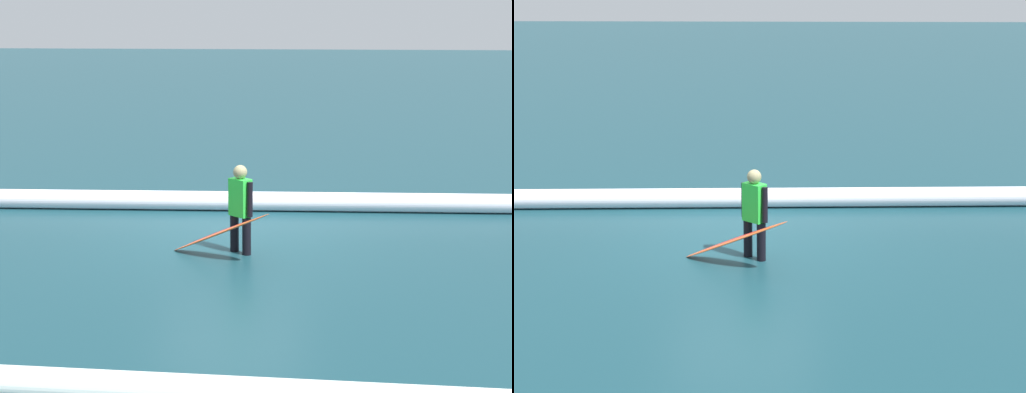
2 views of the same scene
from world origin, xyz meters
TOP-DOWN VIEW (x-y plane):
  - ground_plane at (0.00, 0.00)m, footprint 198.42×198.42m
  - surfer at (-0.32, 0.99)m, footprint 0.43×0.38m
  - surfboard at (-0.05, 1.33)m, footprint 1.72×0.92m
  - wave_crest_foreground at (-2.28, -1.99)m, footprint 16.63×1.62m

SIDE VIEW (x-z plane):
  - ground_plane at x=0.00m, z-range 0.00..0.00m
  - wave_crest_foreground at x=-2.28m, z-range 0.00..0.37m
  - surfboard at x=-0.05m, z-range -0.02..0.84m
  - surfer at x=-0.32m, z-range 0.08..1.49m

